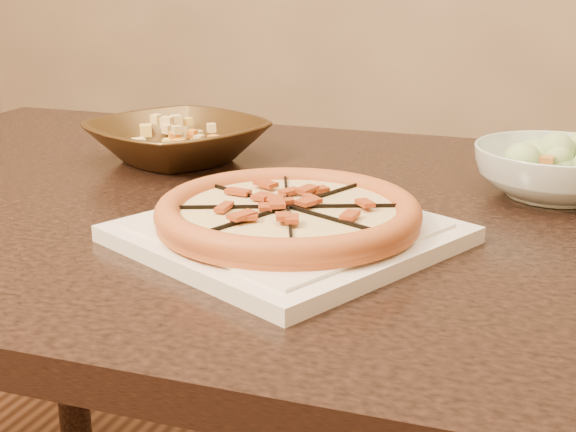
% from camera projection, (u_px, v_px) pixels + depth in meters
% --- Properties ---
extents(dining_table, '(1.46, 0.97, 0.75)m').
position_uv_depth(dining_table, '(267.00, 270.00, 1.07)').
color(dining_table, black).
rests_on(dining_table, floor).
extents(plate, '(0.40, 0.40, 0.02)m').
position_uv_depth(plate, '(288.00, 233.00, 0.88)').
color(plate, silver).
rests_on(plate, dining_table).
extents(pizza, '(0.29, 0.29, 0.03)m').
position_uv_depth(pizza, '(288.00, 213.00, 0.87)').
color(pizza, '#CD5923').
rests_on(pizza, plate).
extents(bronze_bowl, '(0.33, 0.33, 0.06)m').
position_uv_depth(bronze_bowl, '(177.00, 141.00, 1.22)').
color(bronze_bowl, brown).
rests_on(bronze_bowl, dining_table).
extents(mixed_dish, '(0.12, 0.12, 0.03)m').
position_uv_depth(mixed_dish, '(176.00, 112.00, 1.21)').
color(mixed_dish, '#E3C478').
rests_on(mixed_dish, bronze_bowl).
extents(salad_bowl, '(0.22, 0.22, 0.07)m').
position_uv_depth(salad_bowl, '(555.00, 172.00, 1.04)').
color(salad_bowl, silver).
rests_on(salad_bowl, dining_table).
extents(salad, '(0.12, 0.10, 0.04)m').
position_uv_depth(salad, '(559.00, 134.00, 1.03)').
color(salad, '#A9CB7A').
rests_on(salad, salad_bowl).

